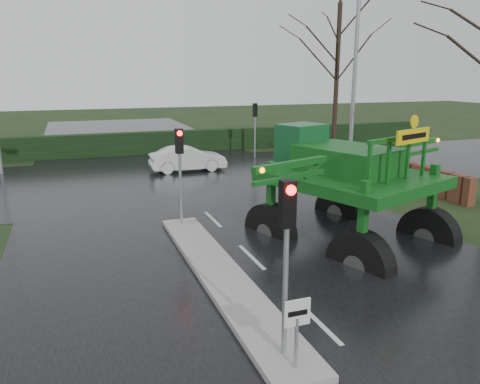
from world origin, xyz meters
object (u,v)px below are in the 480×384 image
object	(u,v)px
keep_left_sign	(297,323)
crop_sprayer	(358,180)
traffic_signal_far	(255,118)
street_light_right	(350,60)
white_sedan	(188,171)
traffic_signal_near	(287,232)
traffic_signal_mid	(180,156)

from	to	relation	value
keep_left_sign	crop_sprayer	bearing A→B (deg)	46.36
traffic_signal_far	crop_sprayer	distance (m)	17.83
street_light_right	white_sedan	xyz separation A→B (m)	(-6.87, 5.22, -5.99)
keep_left_sign	traffic_signal_near	size ratio (longest dim) A/B	0.38
traffic_signal_near	traffic_signal_mid	world-z (taller)	same
keep_left_sign	crop_sprayer	xyz separation A→B (m)	(3.91, 4.10, 1.41)
street_light_right	traffic_signal_far	bearing A→B (deg)	101.95
traffic_signal_far	street_light_right	distance (m)	8.86
keep_left_sign	traffic_signal_far	bearing A→B (deg)	70.07
keep_left_sign	traffic_signal_near	world-z (taller)	traffic_signal_near
keep_left_sign	crop_sprayer	distance (m)	5.84
street_light_right	crop_sprayer	distance (m)	11.48
traffic_signal_mid	traffic_signal_far	xyz separation A→B (m)	(7.80, 12.52, 0.00)
traffic_signal_near	crop_sprayer	world-z (taller)	crop_sprayer
traffic_signal_near	crop_sprayer	size ratio (longest dim) A/B	0.40
traffic_signal_mid	crop_sprayer	xyz separation A→B (m)	(3.91, -4.89, -0.12)
street_light_right	white_sedan	world-z (taller)	street_light_right
traffic_signal_mid	street_light_right	size ratio (longest dim) A/B	0.35
crop_sprayer	white_sedan	size ratio (longest dim) A/B	2.09
traffic_signal_far	street_light_right	xyz separation A→B (m)	(1.69, -8.01, 3.40)
keep_left_sign	traffic_signal_far	distance (m)	22.93
traffic_signal_near	street_light_right	xyz separation A→B (m)	(9.49, 13.01, 3.40)
traffic_signal_mid	street_light_right	xyz separation A→B (m)	(9.49, 4.51, 3.40)
keep_left_sign	traffic_signal_near	distance (m)	1.61
traffic_signal_mid	crop_sprayer	distance (m)	6.26
traffic_signal_mid	street_light_right	bearing A→B (deg)	25.40
keep_left_sign	street_light_right	bearing A→B (deg)	54.88
traffic_signal_far	white_sedan	distance (m)	6.42
keep_left_sign	crop_sprayer	world-z (taller)	crop_sprayer
traffic_signal_mid	white_sedan	bearing A→B (deg)	74.89
crop_sprayer	white_sedan	xyz separation A→B (m)	(-1.29, 14.62, -2.47)
keep_left_sign	street_light_right	xyz separation A→B (m)	(9.49, 13.50, 4.93)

